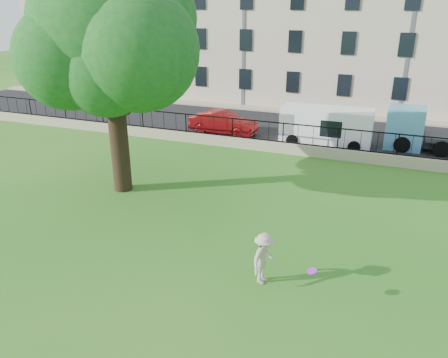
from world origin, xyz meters
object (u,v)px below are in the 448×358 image
at_px(frisbee, 312,271).
at_px(red_sedan, 223,123).
at_px(man, 264,258).
at_px(tree, 107,31).
at_px(white_van, 326,127).
at_px(blue_truck, 440,131).

bearing_deg(frisbee, red_sedan, 119.37).
bearing_deg(man, tree, 71.98).
bearing_deg(man, frisbee, -94.04).
bearing_deg(white_van, tree, -127.20).
bearing_deg(man, white_van, 13.75).
bearing_deg(blue_truck, white_van, -168.81).
xyz_separation_m(frisbee, red_sedan, (-8.50, 15.11, -0.29)).
height_order(man, red_sedan, man).
xyz_separation_m(frisbee, white_van, (-2.00, 15.11, 0.08)).
distance_m(man, red_sedan, 16.26).
bearing_deg(tree, blue_truck, 38.89).
bearing_deg(frisbee, tree, 152.18).
relative_size(tree, man, 6.23).
height_order(tree, man, tree).
relative_size(tree, red_sedan, 2.33).
distance_m(tree, man, 11.06).
bearing_deg(blue_truck, tree, -139.17).
xyz_separation_m(tree, frisbee, (9.57, -5.05, -5.79)).
relative_size(tree, white_van, 1.96).
distance_m(tree, white_van, 13.82).
bearing_deg(man, red_sedan, 37.29).
bearing_deg(white_van, man, -88.29).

